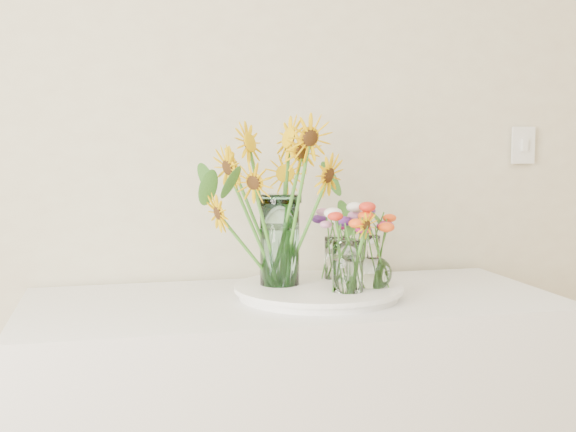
# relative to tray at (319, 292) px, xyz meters

# --- Properties ---
(tray) EXTENTS (0.42, 0.42, 0.02)m
(tray) POSITION_rel_tray_xyz_m (0.00, 0.00, 0.00)
(tray) COLOR white
(tray) RESTS_ON counter
(mason_jar) EXTENTS (0.12, 0.12, 0.25)m
(mason_jar) POSITION_rel_tray_xyz_m (-0.10, 0.04, 0.14)
(mason_jar) COLOR #A5DBD2
(mason_jar) RESTS_ON tray
(sunflower_bouquet) EXTENTS (0.81, 0.81, 0.47)m
(sunflower_bouquet) POSITION_rel_tray_xyz_m (-0.10, 0.04, 0.25)
(sunflower_bouquet) COLOR #E6B004
(sunflower_bouquet) RESTS_ON tray
(small_vase_a) EXTENTS (0.10, 0.10, 0.14)m
(small_vase_a) POSITION_rel_tray_xyz_m (0.05, -0.09, 0.08)
(small_vase_a) COLOR white
(small_vase_a) RESTS_ON tray
(wildflower_posy_a) EXTENTS (0.20, 0.20, 0.23)m
(wildflower_posy_a) POSITION_rel_tray_xyz_m (0.05, -0.09, 0.13)
(wildflower_posy_a) COLOR #FF5116
(wildflower_posy_a) RESTS_ON tray
(small_vase_b) EXTENTS (0.12, 0.12, 0.14)m
(small_vase_b) POSITION_rel_tray_xyz_m (0.14, -0.05, 0.08)
(small_vase_b) COLOR white
(small_vase_b) RESTS_ON tray
(wildflower_posy_b) EXTENTS (0.19, 0.19, 0.23)m
(wildflower_posy_b) POSITION_rel_tray_xyz_m (0.14, -0.05, 0.13)
(wildflower_posy_b) COLOR #FF5116
(wildflower_posy_b) RESTS_ON tray
(small_vase_c) EXTENTS (0.08, 0.08, 0.12)m
(small_vase_c) POSITION_rel_tray_xyz_m (0.08, 0.09, 0.07)
(small_vase_c) COLOR white
(small_vase_c) RESTS_ON tray
(wildflower_posy_c) EXTENTS (0.19, 0.19, 0.21)m
(wildflower_posy_c) POSITION_rel_tray_xyz_m (0.08, 0.09, 0.12)
(wildflower_posy_c) COLOR #FF5116
(wildflower_posy_c) RESTS_ON tray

